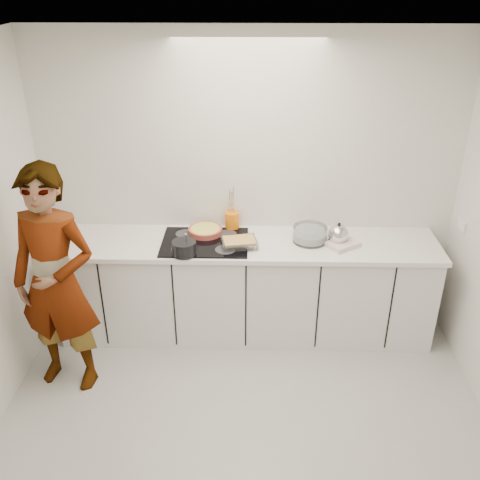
{
  "coord_description": "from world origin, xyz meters",
  "views": [
    {
      "loc": [
        0.04,
        -2.7,
        3.0
      ],
      "look_at": [
        -0.05,
        1.05,
        1.05
      ],
      "focal_mm": 40.0,
      "sensor_mm": 36.0,
      "label": 1
    }
  ],
  "objects_px": {
    "baking_dish": "(239,242)",
    "kettle": "(338,235)",
    "hob": "(205,242)",
    "mixing_bowl": "(310,235)",
    "tart_dish": "(205,230)",
    "utensil_crock": "(232,221)",
    "saucepan": "(184,248)",
    "cook": "(56,283)"
  },
  "relations": [
    {
      "from": "cook",
      "to": "hob",
      "type": "bearing_deg",
      "value": 42.48
    },
    {
      "from": "saucepan",
      "to": "cook",
      "type": "relative_size",
      "value": 0.13
    },
    {
      "from": "baking_dish",
      "to": "kettle",
      "type": "relative_size",
      "value": 1.61
    },
    {
      "from": "tart_dish",
      "to": "saucepan",
      "type": "height_order",
      "value": "saucepan"
    },
    {
      "from": "saucepan",
      "to": "baking_dish",
      "type": "distance_m",
      "value": 0.46
    },
    {
      "from": "hob",
      "to": "tart_dish",
      "type": "xyz_separation_m",
      "value": [
        -0.01,
        0.15,
        0.03
      ]
    },
    {
      "from": "hob",
      "to": "saucepan",
      "type": "relative_size",
      "value": 3.08
    },
    {
      "from": "baking_dish",
      "to": "utensil_crock",
      "type": "xyz_separation_m",
      "value": [
        -0.07,
        0.34,
        0.03
      ]
    },
    {
      "from": "mixing_bowl",
      "to": "cook",
      "type": "relative_size",
      "value": 0.2
    },
    {
      "from": "mixing_bowl",
      "to": "cook",
      "type": "height_order",
      "value": "cook"
    },
    {
      "from": "hob",
      "to": "baking_dish",
      "type": "height_order",
      "value": "baking_dish"
    },
    {
      "from": "tart_dish",
      "to": "kettle",
      "type": "xyz_separation_m",
      "value": [
        1.12,
        -0.14,
        0.04
      ]
    },
    {
      "from": "hob",
      "to": "tart_dish",
      "type": "distance_m",
      "value": 0.16
    },
    {
      "from": "cook",
      "to": "mixing_bowl",
      "type": "bearing_deg",
      "value": 30.6
    },
    {
      "from": "hob",
      "to": "saucepan",
      "type": "bearing_deg",
      "value": -124.47
    },
    {
      "from": "saucepan",
      "to": "kettle",
      "type": "distance_m",
      "value": 1.28
    },
    {
      "from": "hob",
      "to": "tart_dish",
      "type": "relative_size",
      "value": 2.02
    },
    {
      "from": "cook",
      "to": "utensil_crock",
      "type": "bearing_deg",
      "value": 46.84
    },
    {
      "from": "kettle",
      "to": "cook",
      "type": "height_order",
      "value": "cook"
    },
    {
      "from": "baking_dish",
      "to": "kettle",
      "type": "xyz_separation_m",
      "value": [
        0.82,
        0.07,
        0.04
      ]
    },
    {
      "from": "mixing_bowl",
      "to": "utensil_crock",
      "type": "relative_size",
      "value": 2.27
    },
    {
      "from": "saucepan",
      "to": "tart_dish",
      "type": "bearing_deg",
      "value": 69.33
    },
    {
      "from": "tart_dish",
      "to": "kettle",
      "type": "height_order",
      "value": "kettle"
    },
    {
      "from": "tart_dish",
      "to": "mixing_bowl",
      "type": "relative_size",
      "value": 1.0
    },
    {
      "from": "saucepan",
      "to": "utensil_crock",
      "type": "height_order",
      "value": "saucepan"
    },
    {
      "from": "saucepan",
      "to": "mixing_bowl",
      "type": "bearing_deg",
      "value": 14.44
    },
    {
      "from": "kettle",
      "to": "utensil_crock",
      "type": "relative_size",
      "value": 1.25
    },
    {
      "from": "hob",
      "to": "mixing_bowl",
      "type": "bearing_deg",
      "value": 3.28
    },
    {
      "from": "hob",
      "to": "mixing_bowl",
      "type": "relative_size",
      "value": 2.03
    },
    {
      "from": "mixing_bowl",
      "to": "kettle",
      "type": "distance_m",
      "value": 0.24
    },
    {
      "from": "utensil_crock",
      "to": "hob",
      "type": "bearing_deg",
      "value": -128.39
    },
    {
      "from": "hob",
      "to": "cook",
      "type": "relative_size",
      "value": 0.4
    },
    {
      "from": "saucepan",
      "to": "kettle",
      "type": "bearing_deg",
      "value": 10.06
    },
    {
      "from": "saucepan",
      "to": "cook",
      "type": "xyz_separation_m",
      "value": [
        -0.9,
        -0.44,
        -0.07
      ]
    },
    {
      "from": "kettle",
      "to": "saucepan",
      "type": "bearing_deg",
      "value": -169.94
    },
    {
      "from": "kettle",
      "to": "cook",
      "type": "bearing_deg",
      "value": -162.98
    },
    {
      "from": "kettle",
      "to": "utensil_crock",
      "type": "distance_m",
      "value": 0.93
    },
    {
      "from": "saucepan",
      "to": "baking_dish",
      "type": "bearing_deg",
      "value": 19.01
    },
    {
      "from": "saucepan",
      "to": "utensil_crock",
      "type": "relative_size",
      "value": 1.49
    },
    {
      "from": "saucepan",
      "to": "utensil_crock",
      "type": "distance_m",
      "value": 0.61
    },
    {
      "from": "baking_dish",
      "to": "kettle",
      "type": "height_order",
      "value": "kettle"
    },
    {
      "from": "utensil_crock",
      "to": "tart_dish",
      "type": "bearing_deg",
      "value": -151.42
    }
  ]
}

